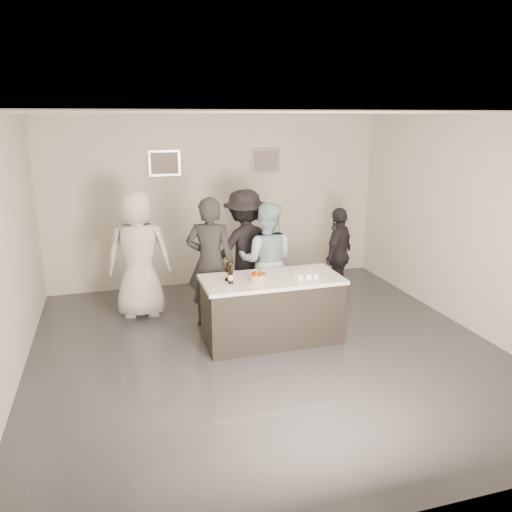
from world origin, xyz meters
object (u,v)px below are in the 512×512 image
object	(u,v)px
person_guest_left	(139,254)
person_guest_back	(245,249)
bar_counter	(272,309)
cake	(258,278)
person_main_blue	(266,261)
person_main_black	(210,263)
beer_bottle_b	(231,274)
beer_bottle_a	(227,271)
person_guest_right	(339,254)

from	to	relation	value
person_guest_left	person_guest_back	size ratio (longest dim) A/B	1.03
bar_counter	cake	bearing A→B (deg)	-161.22
person_guest_left	person_main_blue	bearing A→B (deg)	169.84
person_main_blue	person_main_black	bearing A→B (deg)	28.28
beer_bottle_b	person_guest_back	xyz separation A→B (m)	(0.58, 1.43, -0.09)
person_guest_left	bar_counter	bearing A→B (deg)	146.17
person_guest_back	person_main_blue	bearing A→B (deg)	99.41
beer_bottle_a	beer_bottle_b	size ratio (longest dim) A/B	1.00
beer_bottle_b	person_guest_left	world-z (taller)	person_guest_left
cake	person_main_black	world-z (taller)	person_main_black
cake	person_guest_back	bearing A→B (deg)	81.62
cake	beer_bottle_a	bearing A→B (deg)	162.74
person_main_blue	person_guest_back	distance (m)	0.54
beer_bottle_b	person_main_black	xyz separation A→B (m)	(-0.10, 0.85, -0.08)
cake	person_main_blue	world-z (taller)	person_main_blue
bar_counter	beer_bottle_b	world-z (taller)	beer_bottle_b
bar_counter	person_guest_right	xyz separation A→B (m)	(1.56, 1.22, 0.33)
person_main_black	person_guest_left	size ratio (longest dim) A/B	0.98
beer_bottle_b	person_guest_back	bearing A→B (deg)	68.03
beer_bottle_a	person_guest_left	bearing A→B (deg)	127.00
beer_bottle_a	person_main_blue	size ratio (longest dim) A/B	0.15
person_guest_left	person_guest_right	world-z (taller)	person_guest_left
beer_bottle_a	person_guest_right	world-z (taller)	person_guest_right
person_main_black	person_main_blue	world-z (taller)	person_main_black
person_main_blue	person_guest_right	size ratio (longest dim) A/B	1.13
person_guest_right	person_guest_back	bearing A→B (deg)	-48.30
beer_bottle_b	person_main_blue	xyz separation A→B (m)	(0.78, 0.94, -0.15)
beer_bottle_a	bar_counter	bearing A→B (deg)	-4.45
person_main_blue	bar_counter	bearing A→B (deg)	99.40
person_guest_back	person_guest_right	bearing A→B (deg)	162.97
bar_counter	person_guest_right	distance (m)	2.00
person_guest_back	person_guest_left	bearing A→B (deg)	-14.95
person_main_black	beer_bottle_a	bearing A→B (deg)	118.47
beer_bottle_b	person_main_blue	size ratio (longest dim) A/B	0.15
bar_counter	person_guest_right	bearing A→B (deg)	38.05
person_main_blue	beer_bottle_a	bearing A→B (deg)	67.78
cake	beer_bottle_a	distance (m)	0.41
cake	person_main_blue	xyz separation A→B (m)	(0.41, 0.92, -0.06)
beer_bottle_a	person_guest_back	world-z (taller)	person_guest_back
person_main_blue	person_guest_right	xyz separation A→B (m)	(1.36, 0.37, -0.10)
beer_bottle_a	person_main_blue	distance (m)	1.14
person_guest_right	person_guest_back	distance (m)	1.57
person_guest_right	person_guest_back	xyz separation A→B (m)	(-1.56, 0.13, 0.17)
beer_bottle_a	person_guest_right	size ratio (longest dim) A/B	0.17
person_guest_left	person_main_black	bearing A→B (deg)	152.39
cake	person_guest_back	size ratio (longest dim) A/B	0.12
beer_bottle_a	person_main_black	distance (m)	0.72
beer_bottle_a	person_guest_right	xyz separation A→B (m)	(2.15, 1.17, -0.25)
person_main_black	person_guest_back	world-z (taller)	person_main_black
cake	person_guest_right	size ratio (longest dim) A/B	0.14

